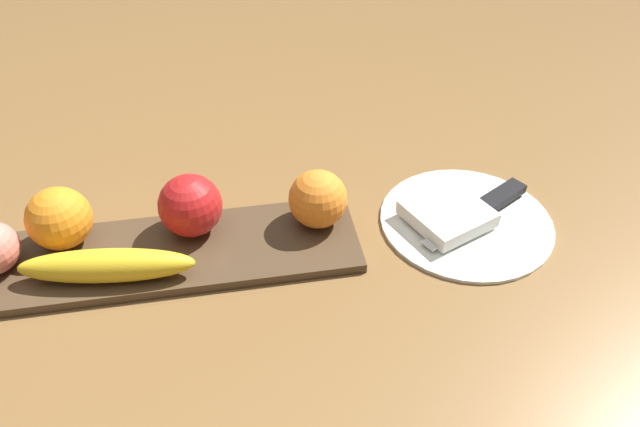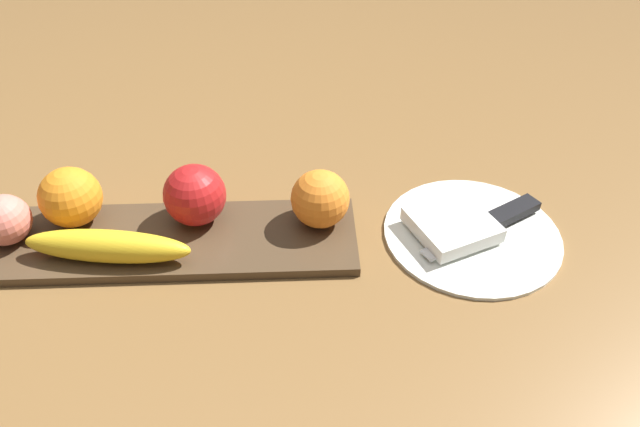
% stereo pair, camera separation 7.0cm
% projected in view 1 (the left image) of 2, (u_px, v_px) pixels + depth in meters
% --- Properties ---
extents(ground_plane, '(2.40, 2.40, 0.00)m').
position_uv_depth(ground_plane, '(185.00, 261.00, 0.70)').
color(ground_plane, brown).
extents(fruit_tray, '(0.47, 0.13, 0.01)m').
position_uv_depth(fruit_tray, '(163.00, 254.00, 0.69)').
color(fruit_tray, '#4B3926').
rests_on(fruit_tray, ground_plane).
extents(apple, '(0.08, 0.08, 0.08)m').
position_uv_depth(apple, '(190.00, 205.00, 0.70)').
color(apple, red).
rests_on(apple, fruit_tray).
extents(banana, '(0.20, 0.06, 0.04)m').
position_uv_depth(banana, '(107.00, 266.00, 0.64)').
color(banana, yellow).
rests_on(banana, fruit_tray).
extents(orange_near_apple, '(0.07, 0.07, 0.07)m').
position_uv_depth(orange_near_apple, '(318.00, 199.00, 0.71)').
color(orange_near_apple, orange).
rests_on(orange_near_apple, fruit_tray).
extents(orange_near_banana, '(0.07, 0.07, 0.07)m').
position_uv_depth(orange_near_banana, '(59.00, 218.00, 0.68)').
color(orange_near_banana, orange).
rests_on(orange_near_banana, fruit_tray).
extents(dinner_plate, '(0.22, 0.22, 0.01)m').
position_uv_depth(dinner_plate, '(466.00, 220.00, 0.75)').
color(dinner_plate, white).
rests_on(dinner_plate, ground_plane).
extents(folded_napkin, '(0.12, 0.12, 0.02)m').
position_uv_depth(folded_napkin, '(447.00, 213.00, 0.73)').
color(folded_napkin, white).
rests_on(folded_napkin, dinner_plate).
extents(knife, '(0.17, 0.11, 0.01)m').
position_uv_depth(knife, '(490.00, 204.00, 0.75)').
color(knife, silver).
rests_on(knife, dinner_plate).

